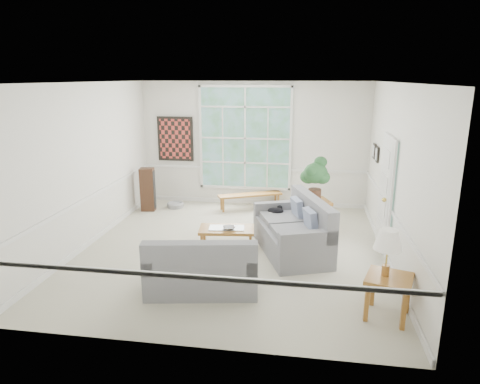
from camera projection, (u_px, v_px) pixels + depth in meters
The scene contains 24 objects.
floor at pixel (233, 249), 7.92m from camera, with size 5.50×6.00×0.01m, color #B6B29B.
ceiling at pixel (232, 82), 7.14m from camera, with size 5.50×6.00×0.02m, color white.
wall_back at pixel (253, 144), 10.39m from camera, with size 5.50×0.02×3.00m, color white.
wall_front at pixel (187, 227), 4.67m from camera, with size 5.50×0.02×3.00m, color white.
wall_left at pixel (87, 165), 7.93m from camera, with size 0.02×6.00×3.00m, color white.
wall_right at pixel (395, 175), 7.13m from camera, with size 0.02×6.00×3.00m, color white.
window_back at pixel (245, 138), 10.35m from camera, with size 2.30×0.08×2.40m, color white.
entry_door at pixel (384, 192), 7.82m from camera, with size 0.08×0.90×2.10m, color white.
door_sidelight at pixel (391, 196), 7.20m from camera, with size 0.08×0.26×1.90m, color white.
wall_art at pixel (175, 139), 10.61m from camera, with size 0.90×0.06×1.10m, color maroon.
wall_frame_near at pixel (377, 154), 8.79m from camera, with size 0.04×0.26×0.32m, color black.
wall_frame_far at pixel (374, 151), 9.17m from camera, with size 0.04×0.26×0.32m, color black.
loveseat_right at pixel (291, 226), 7.67m from camera, with size 0.97×1.88×1.01m, color gray.
loveseat_front at pixel (202, 262), 6.32m from camera, with size 1.62×0.84×0.88m, color gray.
coffee_table at pixel (227, 238), 7.97m from camera, with size 1.01×0.55×0.38m, color #9A6226.
pewter_bowl at pixel (229, 228), 7.84m from camera, with size 0.28×0.28×0.07m, color #97969B.
window_bench at pixel (250, 201), 10.33m from camera, with size 1.55×0.30×0.36m, color #9A6226.
end_table at pixel (314, 213), 9.05m from camera, with size 0.59×0.59×0.59m, color #9A6226.
houseplant at pixel (315, 178), 8.89m from camera, with size 0.54×0.54×0.93m, color #245028, non-canonical shape.
side_table at pixel (388, 297), 5.62m from camera, with size 0.57×0.57×0.58m, color #9A6226.
table_lamp at pixel (387, 253), 5.51m from camera, with size 0.37×0.37×0.63m, color white, non-canonical shape.
pet_bed at pixel (175, 205), 10.45m from camera, with size 0.42×0.42×0.12m, color gray.
floor_speaker at pixel (148, 190), 10.11m from camera, with size 0.32×0.25×1.03m, color #3D2316.
cat at pixel (276, 211), 8.26m from camera, with size 0.31×0.22×0.15m, color black.
Camera 1 is at (1.25, -7.27, 3.09)m, focal length 32.00 mm.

